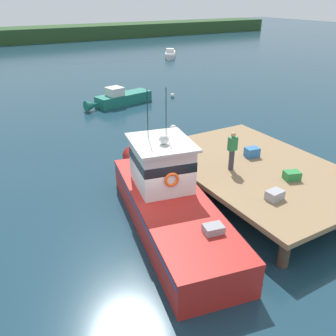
{
  "coord_description": "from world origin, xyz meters",
  "views": [
    {
      "loc": [
        -5.48,
        -10.04,
        7.77
      ],
      "look_at": [
        1.2,
        1.37,
        1.4
      ],
      "focal_mm": 38.69,
      "sensor_mm": 36.0,
      "label": 1
    }
  ],
  "objects_px": {
    "deckhand_by_the_boat": "(232,150)",
    "moored_boat_outer_mooring": "(119,99)",
    "crate_single_by_cleat": "(252,152)",
    "mooring_buoy_channel_marker": "(173,128)",
    "crate_stack_mid_dock": "(292,175)",
    "mooring_buoy_spare_mooring": "(172,95)",
    "moored_boat_far_right": "(170,54)",
    "crate_stack_near_edge": "(275,195)",
    "main_fishing_boat": "(167,198)"
  },
  "relations": [
    {
      "from": "deckhand_by_the_boat",
      "to": "moored_boat_outer_mooring",
      "type": "xyz_separation_m",
      "value": [
        1.57,
        15.27,
        -1.57
      ]
    },
    {
      "from": "crate_single_by_cleat",
      "to": "mooring_buoy_channel_marker",
      "type": "height_order",
      "value": "crate_single_by_cleat"
    },
    {
      "from": "crate_single_by_cleat",
      "to": "mooring_buoy_channel_marker",
      "type": "bearing_deg",
      "value": 87.08
    },
    {
      "from": "crate_stack_mid_dock",
      "to": "deckhand_by_the_boat",
      "type": "xyz_separation_m",
      "value": [
        -1.48,
        1.92,
        0.69
      ]
    },
    {
      "from": "moored_boat_outer_mooring",
      "to": "mooring_buoy_spare_mooring",
      "type": "relative_size",
      "value": 16.36
    },
    {
      "from": "crate_single_by_cleat",
      "to": "moored_boat_far_right",
      "type": "xyz_separation_m",
      "value": [
        15.04,
        32.54,
        -0.98
      ]
    },
    {
      "from": "crate_stack_near_edge",
      "to": "deckhand_by_the_boat",
      "type": "xyz_separation_m",
      "value": [
        0.21,
        2.68,
        0.7
      ]
    },
    {
      "from": "crate_single_by_cleat",
      "to": "moored_boat_far_right",
      "type": "height_order",
      "value": "crate_single_by_cleat"
    },
    {
      "from": "deckhand_by_the_boat",
      "to": "moored_boat_outer_mooring",
      "type": "bearing_deg",
      "value": 84.12
    },
    {
      "from": "main_fishing_boat",
      "to": "deckhand_by_the_boat",
      "type": "relative_size",
      "value": 6.11
    },
    {
      "from": "deckhand_by_the_boat",
      "to": "mooring_buoy_channel_marker",
      "type": "height_order",
      "value": "deckhand_by_the_boat"
    },
    {
      "from": "crate_stack_near_edge",
      "to": "crate_stack_mid_dock",
      "type": "xyz_separation_m",
      "value": [
        1.68,
        0.76,
        0.01
      ]
    },
    {
      "from": "crate_stack_mid_dock",
      "to": "moored_boat_far_right",
      "type": "bearing_deg",
      "value": 66.51
    },
    {
      "from": "crate_single_by_cleat",
      "to": "moored_boat_outer_mooring",
      "type": "xyz_separation_m",
      "value": [
        -0.08,
        14.72,
        -0.92
      ]
    },
    {
      "from": "crate_stack_near_edge",
      "to": "moored_boat_far_right",
      "type": "bearing_deg",
      "value": 64.71
    },
    {
      "from": "crate_stack_near_edge",
      "to": "mooring_buoy_channel_marker",
      "type": "distance_m",
      "value": 10.94
    },
    {
      "from": "deckhand_by_the_boat",
      "to": "mooring_buoy_spare_mooring",
      "type": "height_order",
      "value": "deckhand_by_the_boat"
    },
    {
      "from": "crate_stack_mid_dock",
      "to": "moored_boat_outer_mooring",
      "type": "distance_m",
      "value": 17.22
    },
    {
      "from": "crate_stack_mid_dock",
      "to": "crate_stack_near_edge",
      "type": "bearing_deg",
      "value": -155.74
    },
    {
      "from": "deckhand_by_the_boat",
      "to": "moored_boat_far_right",
      "type": "height_order",
      "value": "deckhand_by_the_boat"
    },
    {
      "from": "main_fishing_boat",
      "to": "crate_stack_mid_dock",
      "type": "distance_m",
      "value": 5.01
    },
    {
      "from": "mooring_buoy_spare_mooring",
      "to": "mooring_buoy_channel_marker",
      "type": "xyz_separation_m",
      "value": [
        -4.2,
        -7.1,
        0.04
      ]
    },
    {
      "from": "deckhand_by_the_boat",
      "to": "crate_stack_mid_dock",
      "type": "bearing_deg",
      "value": -52.42
    },
    {
      "from": "mooring_buoy_spare_mooring",
      "to": "moored_boat_far_right",
      "type": "bearing_deg",
      "value": 59.87
    },
    {
      "from": "main_fishing_boat",
      "to": "mooring_buoy_channel_marker",
      "type": "height_order",
      "value": "main_fishing_boat"
    },
    {
      "from": "mooring_buoy_spare_mooring",
      "to": "crate_stack_mid_dock",
      "type": "bearing_deg",
      "value": -105.64
    },
    {
      "from": "main_fishing_boat",
      "to": "crate_single_by_cleat",
      "type": "xyz_separation_m",
      "value": [
        4.94,
        0.94,
        0.4
      ]
    },
    {
      "from": "crate_stack_near_edge",
      "to": "mooring_buoy_spare_mooring",
      "type": "distance_m",
      "value": 18.92
    },
    {
      "from": "main_fishing_boat",
      "to": "crate_single_by_cleat",
      "type": "distance_m",
      "value": 5.04
    },
    {
      "from": "mooring_buoy_spare_mooring",
      "to": "mooring_buoy_channel_marker",
      "type": "distance_m",
      "value": 8.26
    },
    {
      "from": "deckhand_by_the_boat",
      "to": "mooring_buoy_spare_mooring",
      "type": "relative_size",
      "value": 4.71
    },
    {
      "from": "crate_stack_near_edge",
      "to": "moored_boat_outer_mooring",
      "type": "relative_size",
      "value": 0.11
    },
    {
      "from": "main_fishing_boat",
      "to": "mooring_buoy_channel_marker",
      "type": "relative_size",
      "value": 23.65
    },
    {
      "from": "crate_stack_near_edge",
      "to": "moored_boat_outer_mooring",
      "type": "height_order",
      "value": "crate_stack_near_edge"
    },
    {
      "from": "crate_stack_mid_dock",
      "to": "deckhand_by_the_boat",
      "type": "bearing_deg",
      "value": 127.58
    },
    {
      "from": "mooring_buoy_spare_mooring",
      "to": "moored_boat_outer_mooring",
      "type": "bearing_deg",
      "value": 177.55
    },
    {
      "from": "main_fishing_boat",
      "to": "crate_single_by_cleat",
      "type": "height_order",
      "value": "main_fishing_boat"
    },
    {
      "from": "main_fishing_boat",
      "to": "moored_boat_far_right",
      "type": "xyz_separation_m",
      "value": [
        19.97,
        33.48,
        -0.58
      ]
    },
    {
      "from": "mooring_buoy_channel_marker",
      "to": "main_fishing_boat",
      "type": "bearing_deg",
      "value": -122.45
    },
    {
      "from": "mooring_buoy_spare_mooring",
      "to": "mooring_buoy_channel_marker",
      "type": "relative_size",
      "value": 0.82
    },
    {
      "from": "main_fishing_boat",
      "to": "moored_boat_outer_mooring",
      "type": "xyz_separation_m",
      "value": [
        4.86,
        15.66,
        -0.52
      ]
    },
    {
      "from": "crate_single_by_cleat",
      "to": "deckhand_by_the_boat",
      "type": "distance_m",
      "value": 1.86
    },
    {
      "from": "crate_stack_near_edge",
      "to": "crate_stack_mid_dock",
      "type": "distance_m",
      "value": 1.85
    },
    {
      "from": "crate_stack_near_edge",
      "to": "crate_single_by_cleat",
      "type": "relative_size",
      "value": 1.0
    },
    {
      "from": "moored_boat_far_right",
      "to": "mooring_buoy_spare_mooring",
      "type": "xyz_separation_m",
      "value": [
        -10.46,
        -18.02,
        -0.25
      ]
    },
    {
      "from": "crate_stack_near_edge",
      "to": "mooring_buoy_spare_mooring",
      "type": "relative_size",
      "value": 1.73
    },
    {
      "from": "moored_boat_outer_mooring",
      "to": "mooring_buoy_spare_mooring",
      "type": "height_order",
      "value": "moored_boat_outer_mooring"
    },
    {
      "from": "deckhand_by_the_boat",
      "to": "mooring_buoy_spare_mooring",
      "type": "xyz_separation_m",
      "value": [
        6.23,
        15.07,
        -1.89
      ]
    },
    {
      "from": "crate_stack_mid_dock",
      "to": "moored_boat_far_right",
      "type": "relative_size",
      "value": 0.13
    },
    {
      "from": "crate_stack_near_edge",
      "to": "moored_boat_far_right",
      "type": "height_order",
      "value": "crate_stack_near_edge"
    }
  ]
}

